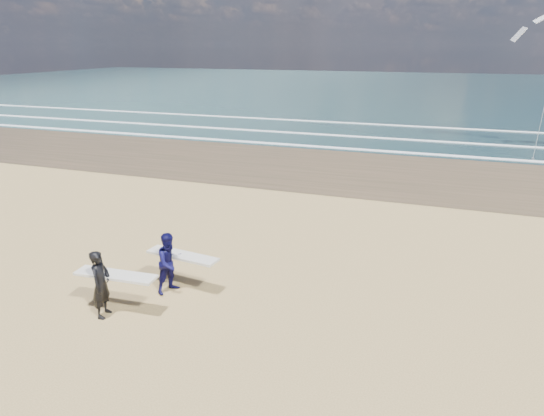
% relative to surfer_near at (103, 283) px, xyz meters
% --- Properties ---
extents(ocean, '(220.00, 100.00, 0.02)m').
position_rel_surfer_near_xyz_m(ocean, '(20.36, 72.14, -0.91)').
color(ocean, '#172E32').
rests_on(ocean, ground).
extents(surfer_near, '(2.23, 1.04, 1.81)m').
position_rel_surfer_near_xyz_m(surfer_near, '(0.00, 0.00, 0.00)').
color(surfer_near, black).
rests_on(surfer_near, ground).
extents(surfer_far, '(2.25, 1.27, 1.76)m').
position_rel_surfer_near_xyz_m(surfer_far, '(0.96, 1.73, -0.03)').
color(surfer_far, '#0C0A3C').
rests_on(surfer_far, ground).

